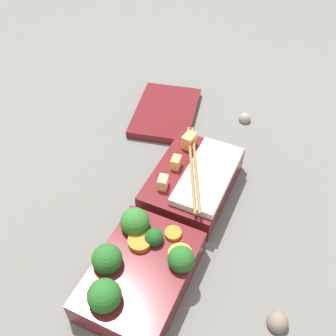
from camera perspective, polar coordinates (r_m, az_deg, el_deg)
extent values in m
plane|color=slate|center=(0.64, -0.21, -8.39)|extent=(3.00, 3.00, 0.00)
cube|color=maroon|center=(0.57, -3.93, -15.28)|extent=(0.18, 0.13, 0.04)
sphere|color=#236023|center=(0.54, 1.93, -13.10)|extent=(0.04, 0.04, 0.04)
sphere|color=#2D7028|center=(0.58, -4.83, -7.84)|extent=(0.04, 0.04, 0.04)
sphere|color=#236023|center=(0.52, -9.22, -17.85)|extent=(0.04, 0.04, 0.04)
sphere|color=#236023|center=(0.55, -8.83, -12.94)|extent=(0.04, 0.04, 0.04)
sphere|color=#19511E|center=(0.56, -2.05, -10.06)|extent=(0.03, 0.03, 0.03)
cylinder|color=orange|center=(0.57, -4.14, -10.60)|extent=(0.04, 0.04, 0.01)
cylinder|color=orange|center=(0.55, 1.76, -12.43)|extent=(0.05, 0.05, 0.01)
cylinder|color=orange|center=(0.57, 0.75, -9.45)|extent=(0.03, 0.03, 0.01)
cube|color=maroon|center=(0.67, 3.59, -1.99)|extent=(0.18, 0.13, 0.04)
cube|color=silver|center=(0.65, 5.87, -1.03)|extent=(0.16, 0.07, 0.01)
cube|color=#EAB266|center=(0.63, -0.75, -2.11)|extent=(0.02, 0.02, 0.02)
cube|color=#F4A356|center=(0.66, 1.17, 0.81)|extent=(0.02, 0.02, 0.02)
cube|color=#F4A356|center=(0.69, 3.09, 4.00)|extent=(0.03, 0.02, 0.03)
cylinder|color=olive|center=(0.64, 4.05, 0.20)|extent=(0.18, 0.09, 0.01)
cylinder|color=olive|center=(0.64, 3.43, 0.19)|extent=(0.18, 0.09, 0.01)
cube|color=maroon|center=(0.83, -0.31, 8.08)|extent=(0.20, 0.16, 0.02)
sphere|color=gray|center=(0.84, 11.07, 7.04)|extent=(0.02, 0.02, 0.02)
sphere|color=#7A6B5B|center=(0.57, 15.60, -20.77)|extent=(0.03, 0.03, 0.03)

